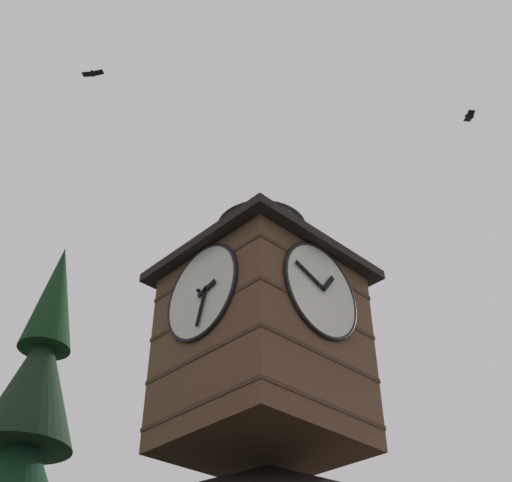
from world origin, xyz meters
name	(u,v)px	position (x,y,z in m)	size (l,w,h in m)	color
clock_tower	(262,331)	(2.01, -0.73, 10.11)	(4.77, 4.77, 7.92)	brown
flying_bird_high	(469,116)	(-1.89, 4.49, 17.06)	(0.44, 0.49, 0.16)	black
flying_bird_low	(93,73)	(7.65, -1.61, 16.39)	(0.47, 0.57, 0.12)	black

